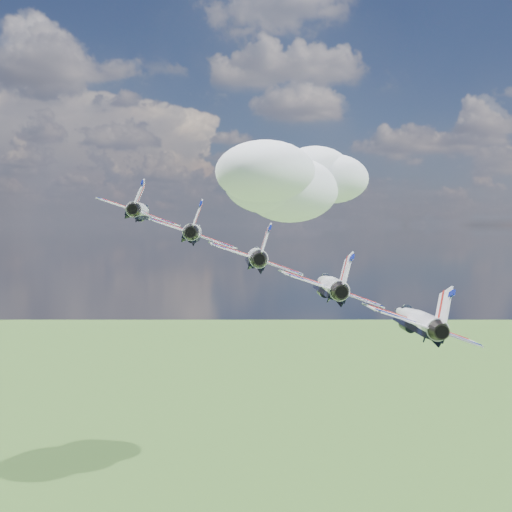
{
  "coord_description": "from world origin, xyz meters",
  "views": [
    {
      "loc": [
        2.54,
        -73.58,
        147.53
      ],
      "look_at": [
        10.92,
        8.79,
        143.55
      ],
      "focal_mm": 45.0,
      "sensor_mm": 36.0,
      "label": 1
    }
  ],
  "objects_px": {
    "jet_1": "(194,232)",
    "jet_2": "(256,256)",
    "jet_0": "(141,211)",
    "jet_3": "(329,285)",
    "jet_4": "(415,319)"
  },
  "relations": [
    {
      "from": "jet_2",
      "to": "jet_4",
      "type": "bearing_deg",
      "value": -40.91
    },
    {
      "from": "jet_1",
      "to": "jet_3",
      "type": "distance_m",
      "value": 22.91
    },
    {
      "from": "jet_1",
      "to": "jet_2",
      "type": "distance_m",
      "value": 11.46
    },
    {
      "from": "jet_1",
      "to": "jet_3",
      "type": "relative_size",
      "value": 1.0
    },
    {
      "from": "jet_1",
      "to": "jet_2",
      "type": "bearing_deg",
      "value": -40.91
    },
    {
      "from": "jet_1",
      "to": "jet_3",
      "type": "height_order",
      "value": "jet_1"
    },
    {
      "from": "jet_1",
      "to": "jet_2",
      "type": "xyz_separation_m",
      "value": [
        7.93,
        -7.67,
        -3.09
      ]
    },
    {
      "from": "jet_1",
      "to": "jet_0",
      "type": "bearing_deg",
      "value": 139.09
    },
    {
      "from": "jet_0",
      "to": "jet_3",
      "type": "xyz_separation_m",
      "value": [
        23.78,
        -23.02,
        -9.28
      ]
    },
    {
      "from": "jet_0",
      "to": "jet_4",
      "type": "distance_m",
      "value": 45.83
    },
    {
      "from": "jet_1",
      "to": "jet_2",
      "type": "height_order",
      "value": "jet_1"
    },
    {
      "from": "jet_3",
      "to": "jet_4",
      "type": "bearing_deg",
      "value": -40.91
    },
    {
      "from": "jet_2",
      "to": "jet_3",
      "type": "bearing_deg",
      "value": -40.91
    },
    {
      "from": "jet_0",
      "to": "jet_3",
      "type": "bearing_deg",
      "value": -40.91
    },
    {
      "from": "jet_2",
      "to": "jet_4",
      "type": "height_order",
      "value": "jet_2"
    }
  ]
}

